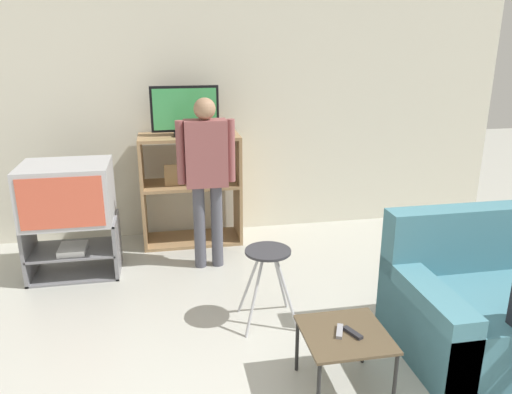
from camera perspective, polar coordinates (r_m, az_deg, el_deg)
The scene contains 11 objects.
wall_back at distance 5.48m, azimuth -3.93°, elevation 9.23°, with size 6.40×0.06×2.60m.
tv_stand at distance 4.93m, azimuth -20.08°, elevation -5.44°, with size 0.81×0.50×0.53m.
television_main at distance 4.75m, azimuth -20.78°, elevation 0.46°, with size 0.77×0.61×0.53m.
media_shelf at distance 5.30m, azimuth -7.45°, elevation 0.98°, with size 1.03×0.48×1.16m.
television_flat at distance 5.12m, azimuth -8.12°, elevation 9.58°, with size 0.68×0.20×0.50m.
folding_stool at distance 3.78m, azimuth 1.36°, elevation -7.61°, with size 0.42×0.39×0.61m.
snack_table at distance 3.20m, azimuth 10.10°, elevation -15.64°, with size 0.51×0.51×0.41m.
remote_control_black at distance 3.17m, azimuth 10.99°, elevation -14.98°, with size 0.04×0.14×0.02m, color #232328.
remote_control_white at distance 3.17m, azimuth 9.54°, elevation -14.89°, with size 0.04×0.14×0.02m, color gray.
couch at distance 4.04m, azimuth 27.14°, elevation -10.95°, with size 1.63×0.99×0.94m.
person_standing_adult at distance 4.58m, azimuth -5.69°, elevation 3.35°, with size 0.53×0.20×1.61m.
Camera 1 is at (-0.63, -1.71, 2.11)m, focal length 35.00 mm.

